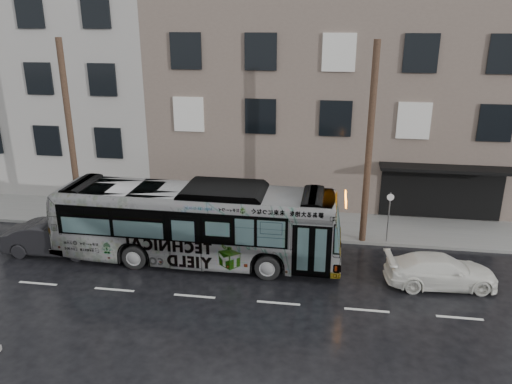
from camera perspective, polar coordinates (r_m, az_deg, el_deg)
ground at (r=21.52m, az=-5.27°, el=-8.38°), size 120.00×120.00×0.00m
sidewalk at (r=25.82m, az=-2.71°, el=-3.26°), size 90.00×3.60×0.15m
building_taupe at (r=31.49m, az=9.12°, el=10.88°), size 20.00×12.00×11.00m
building_grey at (r=39.88m, az=-27.12°, el=14.42°), size 26.00×15.00×16.00m
utility_pole_front at (r=22.47m, az=12.82°, el=5.12°), size 0.30×0.30×9.00m
utility_pole_rear at (r=25.56m, az=-20.43°, el=6.07°), size 0.30×0.30×9.00m
sign_post at (r=23.58m, az=14.90°, el=-2.83°), size 0.06×0.06×2.40m
bus at (r=21.41m, az=-6.79°, el=-3.53°), size 12.31×3.01×3.42m
white_sedan at (r=20.99m, az=20.36°, el=-8.44°), size 4.43×2.15×1.24m
dark_sedan at (r=23.94m, az=-22.05°, el=-4.92°), size 4.48×1.76×1.45m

